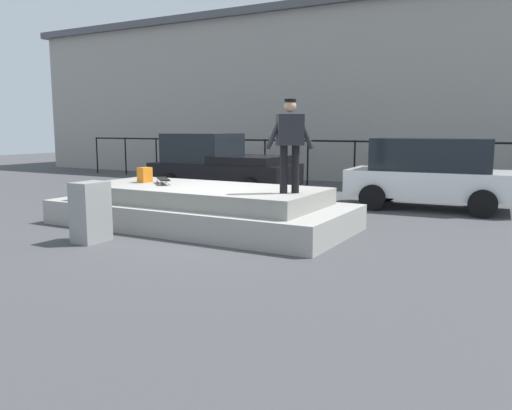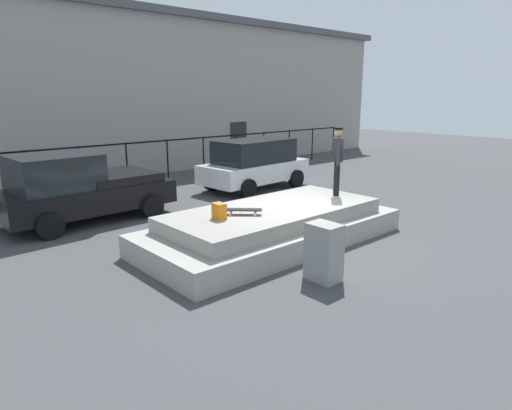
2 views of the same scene
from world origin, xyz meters
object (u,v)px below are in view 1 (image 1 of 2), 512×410
object	(u,v)px
skateboarder	(290,139)
car_white_hatchback_mid	(431,172)
car_black_pickup_near	(220,164)
utility_box	(91,212)
skateboard	(163,179)
backpack	(145,175)

from	to	relation	value
skateboarder	car_white_hatchback_mid	world-z (taller)	skateboarder
car_black_pickup_near	utility_box	distance (m)	7.08
skateboard	backpack	world-z (taller)	backpack
skateboarder	car_black_pickup_near	distance (m)	6.77
car_black_pickup_near	utility_box	size ratio (longest dim) A/B	4.18
skateboarder	car_white_hatchback_mid	size ratio (longest dim) A/B	0.41
backpack	car_white_hatchback_mid	distance (m)	6.98
skateboard	utility_box	size ratio (longest dim) A/B	0.67
skateboarder	car_white_hatchback_mid	xyz separation A→B (m)	(1.58, 4.88, -0.89)
skateboard	car_black_pickup_near	bearing A→B (deg)	109.30
skateboard	backpack	size ratio (longest dim) A/B	2.18
backpack	car_black_pickup_near	world-z (taller)	car_black_pickup_near
skateboarder	skateboard	bearing A→B (deg)	178.02
car_white_hatchback_mid	utility_box	size ratio (longest dim) A/B	3.86
backpack	car_white_hatchback_mid	world-z (taller)	car_white_hatchback_mid
skateboarder	backpack	size ratio (longest dim) A/B	5.15
skateboarder	backpack	world-z (taller)	skateboarder
skateboard	utility_box	distance (m)	2.17
skateboarder	skateboard	world-z (taller)	skateboarder
backpack	car_white_hatchback_mid	size ratio (longest dim) A/B	0.08
skateboarder	car_white_hatchback_mid	bearing A→B (deg)	72.04
skateboarder	utility_box	size ratio (longest dim) A/B	1.58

